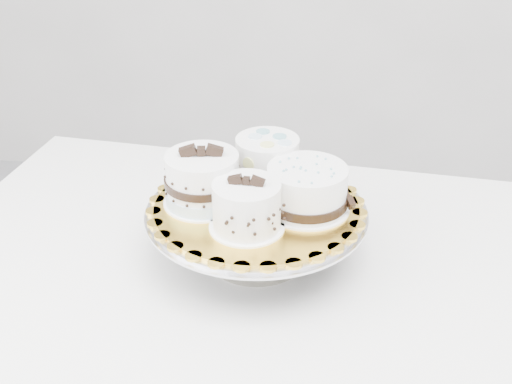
# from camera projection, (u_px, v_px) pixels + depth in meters

# --- Properties ---
(table) EXTENTS (1.18, 0.84, 0.75)m
(table) POSITION_uv_depth(u_px,v_px,m) (270.00, 314.00, 1.02)
(table) COLOR white
(table) RESTS_ON floor
(cake_stand) EXTENTS (0.33, 0.33, 0.09)m
(cake_stand) POSITION_uv_depth(u_px,v_px,m) (256.00, 224.00, 0.97)
(cake_stand) COLOR gray
(cake_stand) RESTS_ON table
(cake_board) EXTENTS (0.34, 0.34, 0.00)m
(cake_board) POSITION_uv_depth(u_px,v_px,m) (256.00, 206.00, 0.96)
(cake_board) COLOR gold
(cake_board) RESTS_ON cake_stand
(cake_swirl) EXTENTS (0.11, 0.11, 0.08)m
(cake_swirl) POSITION_uv_depth(u_px,v_px,m) (247.00, 207.00, 0.89)
(cake_swirl) COLOR white
(cake_swirl) RESTS_ON cake_board
(cake_banded) EXTENTS (0.12, 0.12, 0.10)m
(cake_banded) POSITION_uv_depth(u_px,v_px,m) (203.00, 181.00, 0.95)
(cake_banded) COLOR white
(cake_banded) RESTS_ON cake_board
(cake_dots) EXTENTS (0.12, 0.12, 0.07)m
(cake_dots) POSITION_uv_depth(u_px,v_px,m) (267.00, 160.00, 1.01)
(cake_dots) COLOR white
(cake_dots) RESTS_ON cake_board
(cake_ribbon) EXTENTS (0.15, 0.15, 0.07)m
(cake_ribbon) POSITION_uv_depth(u_px,v_px,m) (308.00, 190.00, 0.93)
(cake_ribbon) COLOR white
(cake_ribbon) RESTS_ON cake_board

